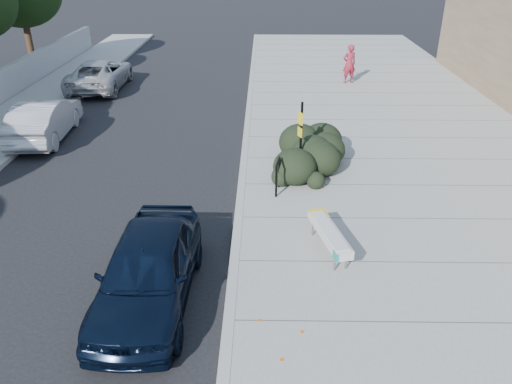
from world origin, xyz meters
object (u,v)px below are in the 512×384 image
Objects in this scene: bike_rack at (278,173)px; suv_silver at (100,74)px; sedan_navy at (148,270)px; bench at (329,234)px; sign_post at (301,135)px; pedestrian at (349,64)px; wagon_silver at (44,119)px.

bike_rack is 14.45m from suv_silver.
bench is at bearing 24.21° from sedan_navy.
sedan_navy is (-3.43, -5.86, -0.74)m from sign_post.
pedestrian is (12.44, 0.71, 0.39)m from suv_silver.
sedan_navy is 17.37m from suv_silver.
suv_silver is (0.00, 7.00, -0.02)m from wagon_silver.
sedan_navy reaches higher than bike_rack.
sedan_navy is 0.86× the size of suv_silver.
wagon_silver is (-9.69, 7.70, 0.11)m from bench.
sedan_navy is at bearing 52.63° from pedestrian.
sign_post is 14.02m from suv_silver.
bike_rack is 0.19× the size of suv_silver.
bike_rack is 5.46m from sedan_navy.
bike_rack is at bearing 56.38° from pedestrian.
wagon_silver is (-5.83, 9.36, -0.02)m from sedan_navy.
bench is at bearing 122.31° from suv_silver.
bench is 4.20m from sedan_navy.
wagon_silver reaches higher than suv_silver.
sign_post is 0.45× the size of suv_silver.
sign_post reaches higher than pedestrian.
sign_post is 11.66m from pedestrian.
suv_silver is (-9.26, 10.50, -0.78)m from sign_post.
bike_rack is (-1.12, 3.07, 0.12)m from bench.
suv_silver is at bearing -93.53° from wagon_silver.
sign_post is at bearing 67.60° from bike_rack.
bench is 15.67m from pedestrian.
bike_rack is 0.22× the size of sedan_navy.
sedan_navy is at bearing -111.13° from bike_rack.
bike_rack is 1.53m from sign_post.
pedestrian reaches higher than wagon_silver.
sedan_navy is at bearing 108.54° from suv_silver.
sign_post reaches higher than sedan_navy.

